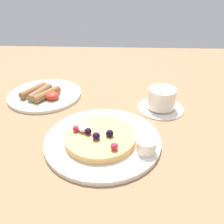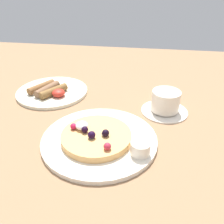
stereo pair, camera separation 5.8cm
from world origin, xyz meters
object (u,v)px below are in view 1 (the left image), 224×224
(syrup_ramekin, at_px, (146,146))
(coffee_saucer, at_px, (161,108))
(breakfast_plate, at_px, (45,95))
(pancake_plate, at_px, (103,140))
(coffee_cup, at_px, (162,97))

(syrup_ramekin, distance_m, coffee_saucer, 0.22)
(breakfast_plate, relative_size, coffee_saucer, 1.74)
(pancake_plate, bearing_deg, breakfast_plate, 131.86)
(pancake_plate, distance_m, coffee_cup, 0.24)
(pancake_plate, xyz_separation_m, syrup_ramekin, (0.10, -0.04, 0.02))
(syrup_ramekin, xyz_separation_m, breakfast_plate, (-0.31, 0.28, -0.02))
(syrup_ramekin, relative_size, coffee_cup, 0.39)
(pancake_plate, distance_m, coffee_saucer, 0.23)
(syrup_ramekin, distance_m, coffee_cup, 0.22)
(coffee_saucer, bearing_deg, coffee_cup, 85.11)
(syrup_ramekin, relative_size, coffee_saucer, 0.32)
(breakfast_plate, bearing_deg, pancake_plate, -48.14)
(pancake_plate, distance_m, breakfast_plate, 0.32)
(coffee_saucer, distance_m, coffee_cup, 0.03)
(coffee_saucer, bearing_deg, breakfast_plate, 169.78)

